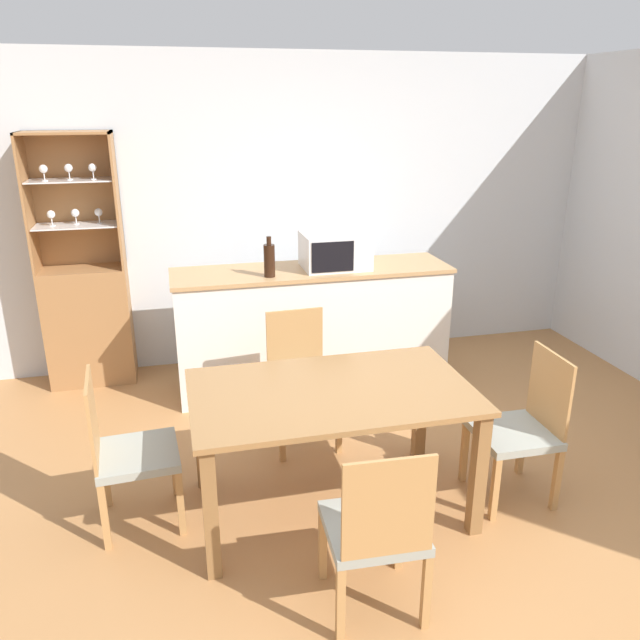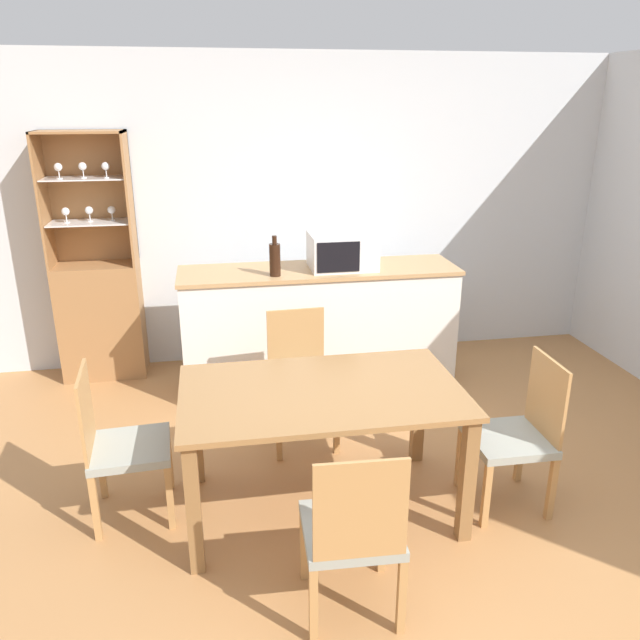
{
  "view_description": "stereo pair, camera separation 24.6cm",
  "coord_description": "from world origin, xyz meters",
  "px_view_note": "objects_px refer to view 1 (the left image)",
  "views": [
    {
      "loc": [
        -1.11,
        -2.56,
        2.19
      ],
      "look_at": [
        -0.2,
        1.13,
        0.84
      ],
      "focal_mm": 35.0,
      "sensor_mm": 36.0,
      "label": 1
    },
    {
      "loc": [
        -0.86,
        -2.61,
        2.19
      ],
      "look_at": [
        -0.2,
        1.13,
        0.84
      ],
      "focal_mm": 35.0,
      "sensor_mm": 36.0,
      "label": 2
    }
  ],
  "objects_px": {
    "dining_chair_side_right_near": "(521,428)",
    "dining_chair_head_near": "(376,530)",
    "dining_table": "(331,408)",
    "wine_bottle": "(269,260)",
    "dining_chair_head_far": "(301,381)",
    "display_cabinet": "(87,308)",
    "microwave": "(335,251)",
    "dining_chair_side_left_far": "(128,452)"
  },
  "relations": [
    {
      "from": "display_cabinet",
      "to": "dining_table",
      "type": "xyz_separation_m",
      "value": [
        1.45,
        -2.11,
        0.01
      ]
    },
    {
      "from": "dining_chair_side_left_far",
      "to": "dining_chair_side_right_near",
      "type": "distance_m",
      "value": 2.16
    },
    {
      "from": "dining_chair_side_left_far",
      "to": "dining_chair_head_near",
      "type": "height_order",
      "value": "same"
    },
    {
      "from": "dining_table",
      "to": "display_cabinet",
      "type": "bearing_deg",
      "value": 124.43
    },
    {
      "from": "display_cabinet",
      "to": "dining_chair_side_right_near",
      "type": "relative_size",
      "value": 2.24
    },
    {
      "from": "display_cabinet",
      "to": "dining_chair_side_right_near",
      "type": "distance_m",
      "value": 3.38
    },
    {
      "from": "dining_table",
      "to": "dining_chair_side_right_near",
      "type": "distance_m",
      "value": 1.1
    },
    {
      "from": "dining_chair_side_right_near",
      "to": "display_cabinet",
      "type": "bearing_deg",
      "value": 49.05
    },
    {
      "from": "dining_chair_head_far",
      "to": "microwave",
      "type": "distance_m",
      "value": 1.15
    },
    {
      "from": "dining_chair_side_right_near",
      "to": "microwave",
      "type": "distance_m",
      "value": 1.96
    },
    {
      "from": "display_cabinet",
      "to": "dining_chair_head_near",
      "type": "distance_m",
      "value": 3.24
    },
    {
      "from": "dining_table",
      "to": "dining_chair_side_right_near",
      "type": "height_order",
      "value": "dining_chair_side_right_near"
    },
    {
      "from": "display_cabinet",
      "to": "dining_table",
      "type": "relative_size",
      "value": 1.32
    },
    {
      "from": "dining_chair_head_far",
      "to": "microwave",
      "type": "xyz_separation_m",
      "value": [
        0.45,
        0.82,
        0.66
      ]
    },
    {
      "from": "dining_chair_head_far",
      "to": "dining_chair_side_left_far",
      "type": "xyz_separation_m",
      "value": [
        -1.07,
        -0.64,
        0.0
      ]
    },
    {
      "from": "dining_chair_head_far",
      "to": "wine_bottle",
      "type": "xyz_separation_m",
      "value": [
        -0.08,
        0.68,
        0.66
      ]
    },
    {
      "from": "dining_chair_head_far",
      "to": "display_cabinet",
      "type": "bearing_deg",
      "value": -45.47
    },
    {
      "from": "microwave",
      "to": "wine_bottle",
      "type": "distance_m",
      "value": 0.55
    },
    {
      "from": "dining_chair_side_right_near",
      "to": "dining_table",
      "type": "bearing_deg",
      "value": 83.59
    },
    {
      "from": "dining_chair_head_near",
      "to": "wine_bottle",
      "type": "relative_size",
      "value": 2.95
    },
    {
      "from": "dining_chair_head_far",
      "to": "wine_bottle",
      "type": "relative_size",
      "value": 2.95
    },
    {
      "from": "dining_chair_side_right_near",
      "to": "microwave",
      "type": "height_order",
      "value": "microwave"
    },
    {
      "from": "dining_table",
      "to": "dining_chair_side_left_far",
      "type": "height_order",
      "value": "dining_chair_side_left_far"
    },
    {
      "from": "dining_table",
      "to": "wine_bottle",
      "type": "distance_m",
      "value": 1.53
    },
    {
      "from": "microwave",
      "to": "wine_bottle",
      "type": "height_order",
      "value": "wine_bottle"
    },
    {
      "from": "dining_chair_head_near",
      "to": "dining_chair_head_far",
      "type": "bearing_deg",
      "value": 92.58
    },
    {
      "from": "display_cabinet",
      "to": "dining_chair_head_far",
      "type": "xyz_separation_m",
      "value": [
        1.45,
        -1.34,
        -0.18
      ]
    },
    {
      "from": "dining_chair_side_right_near",
      "to": "dining_chair_head_near",
      "type": "relative_size",
      "value": 1.0
    },
    {
      "from": "dining_chair_head_far",
      "to": "dining_chair_side_right_near",
      "type": "bearing_deg",
      "value": 136.98
    },
    {
      "from": "dining_chair_head_far",
      "to": "dining_chair_side_right_near",
      "type": "relative_size",
      "value": 1.0
    },
    {
      "from": "dining_table",
      "to": "dining_chair_head_far",
      "type": "bearing_deg",
      "value": 90.17
    },
    {
      "from": "dining_chair_head_far",
      "to": "dining_chair_head_near",
      "type": "bearing_deg",
      "value": 87.29
    },
    {
      "from": "display_cabinet",
      "to": "dining_chair_side_left_far",
      "type": "bearing_deg",
      "value": -79.26
    },
    {
      "from": "microwave",
      "to": "display_cabinet",
      "type": "bearing_deg",
      "value": 164.68
    },
    {
      "from": "dining_chair_side_left_far",
      "to": "display_cabinet",
      "type": "bearing_deg",
      "value": -172.86
    },
    {
      "from": "dining_chair_head_far",
      "to": "dining_chair_side_left_far",
      "type": "bearing_deg",
      "value": 28.34
    },
    {
      "from": "dining_chair_side_right_near",
      "to": "wine_bottle",
      "type": "bearing_deg",
      "value": 36.78
    },
    {
      "from": "dining_chair_side_right_near",
      "to": "microwave",
      "type": "bearing_deg",
      "value": 20.71
    },
    {
      "from": "dining_chair_side_right_near",
      "to": "dining_chair_head_near",
      "type": "xyz_separation_m",
      "value": [
        -1.07,
        -0.64,
        0.0
      ]
    },
    {
      "from": "display_cabinet",
      "to": "dining_chair_head_near",
      "type": "bearing_deg",
      "value": -63.41
    },
    {
      "from": "dining_table",
      "to": "dining_chair_head_near",
      "type": "height_order",
      "value": "dining_chair_head_near"
    },
    {
      "from": "dining_chair_head_far",
      "to": "dining_table",
      "type": "bearing_deg",
      "value": 87.45
    }
  ]
}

